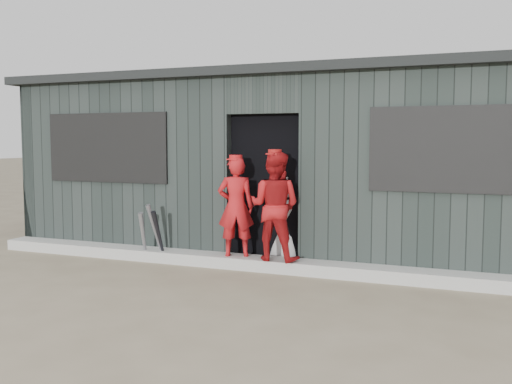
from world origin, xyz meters
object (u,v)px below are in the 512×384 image
at_px(player_grey_back, 285,220).
at_px(player_red_right, 275,206).
at_px(bat_right, 159,236).
at_px(player_red_left, 236,207).
at_px(bat_mid, 156,233).
at_px(bat_left, 143,236).
at_px(dugout, 297,164).

bearing_deg(player_grey_back, player_red_right, 100.64).
bearing_deg(bat_right, player_grey_back, 19.24).
bearing_deg(player_grey_back, player_red_left, 47.09).
xyz_separation_m(bat_right, player_red_right, (1.63, 0.07, 0.47)).
height_order(bat_mid, player_grey_back, player_grey_back).
distance_m(bat_left, bat_mid, 0.18).
distance_m(bat_right, player_red_right, 1.70).
bearing_deg(player_red_left, player_red_right, 153.04).
xyz_separation_m(bat_left, player_grey_back, (1.85, 0.57, 0.25)).
distance_m(player_grey_back, dugout, 1.45).
bearing_deg(player_red_left, bat_right, -14.66).
relative_size(bat_right, player_red_right, 0.54).
xyz_separation_m(bat_left, bat_right, (0.24, 0.01, 0.01)).
bearing_deg(bat_right, player_red_right, 2.61).
relative_size(bat_right, dugout, 0.09).
distance_m(bat_left, player_red_right, 1.94).
bearing_deg(bat_mid, dugout, 50.45).
bearing_deg(player_red_right, bat_left, 4.89).
bearing_deg(player_red_left, dugout, -121.20).
bearing_deg(bat_left, player_red_right, 2.63).
distance_m(bat_left, player_red_left, 1.40).
xyz_separation_m(bat_mid, player_red_right, (1.72, 0.02, 0.43)).
height_order(bat_right, player_red_right, player_red_right).
height_order(bat_mid, player_red_right, player_red_right).
distance_m(bat_mid, player_red_right, 1.77).
relative_size(bat_left, dugout, 0.09).
bearing_deg(dugout, player_red_left, -99.77).
relative_size(player_red_left, player_grey_back, 1.08).
distance_m(bat_left, dugout, 2.61).
height_order(player_red_right, dugout, dugout).
xyz_separation_m(player_grey_back, dugout, (-0.24, 1.25, 0.69)).
distance_m(bat_mid, dugout, 2.45).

